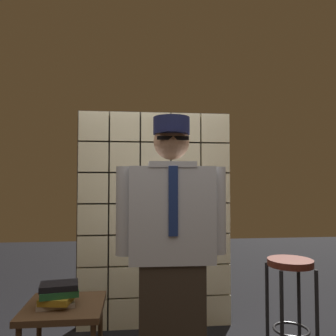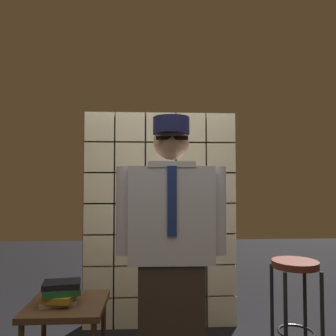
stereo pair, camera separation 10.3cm
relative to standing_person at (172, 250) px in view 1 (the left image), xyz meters
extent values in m
cube|color=beige|center=(-0.61, 1.06, -0.78)|extent=(0.27, 0.08, 0.27)
cube|color=beige|center=(-0.32, 1.06, -0.78)|extent=(0.27, 0.08, 0.27)
cube|color=beige|center=(-0.04, 1.06, -0.78)|extent=(0.27, 0.08, 0.27)
cube|color=beige|center=(0.25, 1.06, -0.78)|extent=(0.27, 0.08, 0.27)
cube|color=beige|center=(0.54, 1.06, -0.78)|extent=(0.27, 0.08, 0.27)
cube|color=beige|center=(-0.61, 1.06, -0.49)|extent=(0.27, 0.08, 0.27)
cube|color=beige|center=(-0.32, 1.06, -0.49)|extent=(0.27, 0.08, 0.27)
cube|color=beige|center=(-0.04, 1.06, -0.49)|extent=(0.27, 0.08, 0.27)
cube|color=beige|center=(0.25, 1.06, -0.49)|extent=(0.27, 0.08, 0.27)
cube|color=beige|center=(0.54, 1.06, -0.49)|extent=(0.27, 0.08, 0.27)
cube|color=beige|center=(-0.61, 1.06, -0.20)|extent=(0.27, 0.08, 0.27)
cube|color=beige|center=(-0.32, 1.06, -0.20)|extent=(0.27, 0.08, 0.27)
cube|color=beige|center=(-0.04, 1.06, -0.20)|extent=(0.27, 0.08, 0.27)
cube|color=beige|center=(0.25, 1.06, -0.20)|extent=(0.27, 0.08, 0.27)
cube|color=beige|center=(0.54, 1.06, -0.20)|extent=(0.27, 0.08, 0.27)
cube|color=beige|center=(-0.61, 1.06, 0.09)|extent=(0.27, 0.08, 0.27)
cube|color=beige|center=(-0.32, 1.06, 0.09)|extent=(0.27, 0.08, 0.27)
cube|color=beige|center=(-0.04, 1.06, 0.09)|extent=(0.27, 0.08, 0.27)
cube|color=beige|center=(0.25, 1.06, 0.09)|extent=(0.27, 0.08, 0.27)
cube|color=beige|center=(0.54, 1.06, 0.09)|extent=(0.27, 0.08, 0.27)
cube|color=beige|center=(-0.61, 1.06, 0.37)|extent=(0.27, 0.08, 0.27)
cube|color=beige|center=(-0.32, 1.06, 0.37)|extent=(0.27, 0.08, 0.27)
cube|color=beige|center=(-0.04, 1.06, 0.37)|extent=(0.27, 0.08, 0.27)
cube|color=beige|center=(0.25, 1.06, 0.37)|extent=(0.27, 0.08, 0.27)
cube|color=beige|center=(0.54, 1.06, 0.37)|extent=(0.27, 0.08, 0.27)
cube|color=beige|center=(-0.61, 1.06, 0.66)|extent=(0.27, 0.08, 0.27)
cube|color=beige|center=(-0.32, 1.06, 0.66)|extent=(0.27, 0.08, 0.27)
cube|color=beige|center=(-0.04, 1.06, 0.66)|extent=(0.27, 0.08, 0.27)
cube|color=beige|center=(0.25, 1.06, 0.66)|extent=(0.27, 0.08, 0.27)
cube|color=beige|center=(0.54, 1.06, 0.66)|extent=(0.27, 0.08, 0.27)
cube|color=beige|center=(-0.61, 1.06, 0.95)|extent=(0.27, 0.08, 0.27)
cube|color=beige|center=(-0.32, 1.06, 0.95)|extent=(0.27, 0.08, 0.27)
cube|color=beige|center=(-0.04, 1.06, 0.95)|extent=(0.27, 0.08, 0.27)
cube|color=beige|center=(0.25, 1.06, 0.95)|extent=(0.27, 0.08, 0.27)
cube|color=beige|center=(0.54, 1.06, 0.95)|extent=(0.27, 0.08, 0.27)
cube|color=#38332D|center=(-0.04, 1.11, 0.09)|extent=(1.46, 0.02, 2.04)
cube|color=#382D23|center=(0.00, 0.00, -0.49)|extent=(0.41, 0.22, 0.84)
cube|color=silver|center=(0.00, 0.00, 0.23)|extent=(0.53, 0.24, 0.60)
cube|color=navy|center=(0.00, -0.12, 0.32)|extent=(0.06, 0.01, 0.42)
cube|color=silver|center=(0.00, 0.00, 0.53)|extent=(0.30, 0.25, 0.04)
sphere|color=#A87A5B|center=(0.00, 0.00, 0.68)|extent=(0.23, 0.23, 0.23)
ellipsoid|color=black|center=(0.00, -0.05, 0.64)|extent=(0.15, 0.08, 0.10)
cube|color=black|center=(0.00, -0.10, 0.69)|extent=(0.19, 0.02, 0.02)
cylinder|color=#191E47|center=(0.00, -0.08, 0.73)|extent=(0.17, 0.17, 0.01)
cylinder|color=#191E47|center=(0.00, 0.00, 0.78)|extent=(0.23, 0.23, 0.11)
cylinder|color=silver|center=(0.29, -0.01, 0.25)|extent=(0.11, 0.11, 0.55)
cylinder|color=silver|center=(-0.29, 0.01, 0.25)|extent=(0.11, 0.11, 0.55)
cylinder|color=#592319|center=(0.95, 0.37, -0.19)|extent=(0.34, 0.34, 0.05)
torus|color=black|center=(0.95, 0.37, -0.69)|extent=(0.27, 0.27, 0.02)
cylinder|color=black|center=(0.82, 0.24, -0.56)|extent=(0.03, 0.03, 0.70)
cylinder|color=black|center=(1.09, 0.24, -0.56)|extent=(0.03, 0.03, 0.70)
cylinder|color=black|center=(0.82, 0.51, -0.56)|extent=(0.03, 0.03, 0.70)
cylinder|color=black|center=(1.09, 0.51, -0.56)|extent=(0.03, 0.03, 0.70)
cube|color=#513823|center=(-0.70, 0.25, -0.42)|extent=(0.52, 0.52, 0.04)
cylinder|color=#513823|center=(-0.92, 0.47, -0.67)|extent=(0.04, 0.04, 0.48)
cylinder|color=#513823|center=(-0.48, 0.47, -0.67)|extent=(0.04, 0.04, 0.48)
cube|color=gray|center=(-0.75, 0.21, -0.38)|extent=(0.26, 0.18, 0.03)
cube|color=olive|center=(-0.74, 0.20, -0.35)|extent=(0.22, 0.19, 0.04)
cube|color=#1E592D|center=(-0.73, 0.21, -0.30)|extent=(0.27, 0.21, 0.04)
cube|color=black|center=(-0.73, 0.22, -0.26)|extent=(0.27, 0.21, 0.04)
cylinder|color=navy|center=(-0.81, 0.20, -0.35)|extent=(0.08, 0.08, 0.09)
torus|color=navy|center=(-0.75, 0.20, -0.34)|extent=(0.06, 0.01, 0.06)
camera|label=1|loc=(-0.23, -2.09, 0.42)|focal=35.61mm
camera|label=2|loc=(-0.13, -2.10, 0.42)|focal=35.61mm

